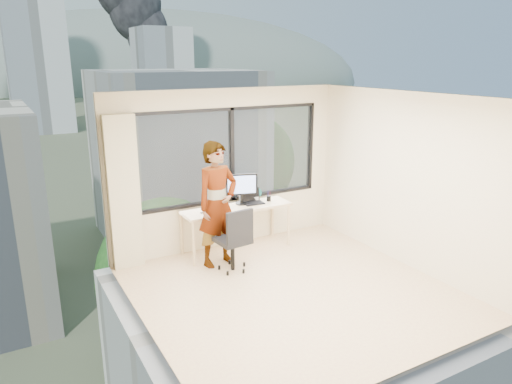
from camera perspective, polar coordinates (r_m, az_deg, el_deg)
floor at (r=6.60m, az=4.35°, el=-11.76°), size 4.00×4.00×0.01m
ceiling at (r=5.87m, az=4.88°, el=11.38°), size 4.00×4.00×0.01m
wall_front at (r=4.68m, az=18.43°, el=-6.99°), size 4.00×0.01×2.60m
wall_left at (r=5.31m, az=-13.71°, el=-3.90°), size 0.01×4.00×2.60m
wall_right at (r=7.37m, az=17.64°, el=1.35°), size 0.01×4.00×2.60m
window_wall at (r=7.76m, az=-3.30°, el=4.47°), size 3.30×0.16×1.55m
curtain at (r=7.16m, az=-15.65°, el=-0.16°), size 0.45×0.14×2.30m
desk at (r=7.76m, az=-2.39°, el=-4.35°), size 1.80×0.60×0.75m
chair at (r=6.98m, az=-2.87°, el=-5.59°), size 0.56×0.56×1.00m
person at (r=7.08m, az=-4.66°, el=-1.48°), size 0.77×0.58×1.90m
monitor at (r=7.68m, az=-1.74°, el=0.39°), size 0.52×0.26×0.51m
game_console at (r=7.96m, az=-1.00°, el=-0.69°), size 0.35×0.32×0.07m
laptop at (r=7.73m, az=-0.31°, el=-0.65°), size 0.34×0.36×0.21m
cellphone at (r=7.35m, az=-6.35°, el=-2.46°), size 0.11×0.06×0.01m
pen_cup at (r=7.89m, az=1.55°, el=-0.78°), size 0.09×0.09×0.09m
handbag at (r=8.01m, az=-0.10°, el=-0.14°), size 0.27×0.17×0.19m
exterior_ground at (r=126.04m, az=-27.70°, el=6.25°), size 400.00×400.00×0.04m
near_bldg_b at (r=46.38m, az=-9.51°, el=4.36°), size 14.00×13.00×16.00m
near_bldg_c at (r=48.28m, az=15.56°, el=0.78°), size 12.00×10.00×10.00m
far_tower_b at (r=125.37m, az=-24.86°, el=13.48°), size 13.00×13.00×30.00m
far_tower_c at (r=152.73m, az=-11.20°, el=14.02°), size 15.00×15.00×26.00m
hill_b at (r=341.29m, az=-11.94°, el=12.63°), size 300.00×220.00×96.00m
tree_b at (r=27.06m, az=-10.52°, el=-12.09°), size 7.60×7.60×9.00m
tree_c at (r=52.87m, az=0.11°, el=2.65°), size 8.40×8.40×10.00m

